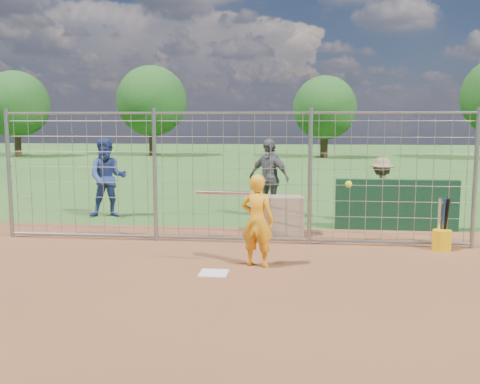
# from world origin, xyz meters

# --- Properties ---
(ground) EXTENTS (100.00, 100.00, 0.00)m
(ground) POSITION_xyz_m (0.00, 0.00, 0.00)
(ground) COLOR #2D591E
(ground) RESTS_ON ground
(infield_dirt) EXTENTS (18.00, 18.00, 0.00)m
(infield_dirt) POSITION_xyz_m (0.00, -3.00, 0.01)
(infield_dirt) COLOR brown
(infield_dirt) RESTS_ON ground
(home_plate) EXTENTS (0.43, 0.43, 0.02)m
(home_plate) POSITION_xyz_m (0.00, -0.20, 0.01)
(home_plate) COLOR silver
(home_plate) RESTS_ON ground
(dugout_wall) EXTENTS (2.60, 0.20, 1.10)m
(dugout_wall) POSITION_xyz_m (3.40, 3.60, 0.55)
(dugout_wall) COLOR #11381E
(dugout_wall) RESTS_ON ground
(batter) EXTENTS (0.63, 0.50, 1.51)m
(batter) POSITION_xyz_m (0.63, 0.31, 0.75)
(batter) COLOR orange
(batter) RESTS_ON ground
(bystander_a) EXTENTS (1.10, 0.95, 1.94)m
(bystander_a) POSITION_xyz_m (-3.38, 4.51, 0.97)
(bystander_a) COLOR navy
(bystander_a) RESTS_ON ground
(bystander_b) EXTENTS (1.21, 0.99, 1.93)m
(bystander_b) POSITION_xyz_m (0.56, 4.88, 0.97)
(bystander_b) COLOR #5D5C61
(bystander_b) RESTS_ON ground
(bystander_c) EXTENTS (1.12, 0.85, 1.53)m
(bystander_c) POSITION_xyz_m (3.17, 4.26, 0.77)
(bystander_c) COLOR olive
(bystander_c) RESTS_ON ground
(equipment_bin) EXTENTS (0.86, 0.64, 0.80)m
(equipment_bin) POSITION_xyz_m (0.99, 2.88, 0.40)
(equipment_bin) COLOR tan
(equipment_bin) RESTS_ON ground
(equipment_in_play) EXTENTS (2.39, 0.42, 0.27)m
(equipment_in_play) POSITION_xyz_m (0.57, 0.04, 1.27)
(equipment_in_play) COLOR silver
(equipment_in_play) RESTS_ON ground
(bucket_with_bats) EXTENTS (0.34, 0.37, 0.97)m
(bucket_with_bats) POSITION_xyz_m (3.90, 1.76, 0.25)
(bucket_with_bats) COLOR #F4B30C
(bucket_with_bats) RESTS_ON ground
(backstop_fence) EXTENTS (9.08, 0.08, 2.60)m
(backstop_fence) POSITION_xyz_m (0.00, 2.00, 1.26)
(backstop_fence) COLOR gray
(backstop_fence) RESTS_ON ground
(tree_line) EXTENTS (44.66, 6.72, 6.48)m
(tree_line) POSITION_xyz_m (3.13, 28.13, 3.71)
(tree_line) COLOR #3F2B19
(tree_line) RESTS_ON ground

